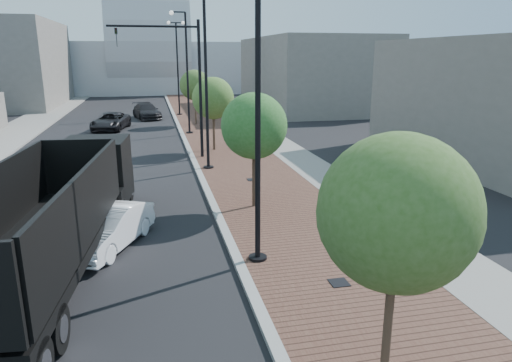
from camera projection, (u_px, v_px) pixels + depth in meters
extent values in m
cube|color=#4C2D23|center=(216.00, 122.00, 42.91)|extent=(7.00, 140.00, 0.12)
cube|color=slate|center=(244.00, 121.00, 43.48)|extent=(2.40, 140.00, 0.13)
cube|color=gray|center=(177.00, 123.00, 42.16)|extent=(0.30, 140.00, 0.14)
cube|color=slate|center=(23.00, 128.00, 39.39)|extent=(4.00, 140.00, 0.12)
cube|color=black|center=(97.00, 170.00, 18.51)|extent=(2.64, 2.73, 2.50)
cube|color=black|center=(106.00, 180.00, 20.16)|extent=(2.34, 0.71, 1.25)
cube|color=black|center=(90.00, 196.00, 17.23)|extent=(2.46, 1.01, 0.48)
cube|color=black|center=(43.00, 258.00, 11.96)|extent=(3.18, 9.02, 0.34)
cube|color=black|center=(41.00, 244.00, 11.86)|extent=(3.28, 9.03, 0.12)
cube|color=black|center=(86.00, 207.00, 11.75)|extent=(1.01, 8.80, 1.92)
cube|color=black|center=(80.00, 167.00, 15.96)|extent=(2.40, 0.36, 1.92)
cylinder|color=black|center=(70.00, 202.00, 18.10)|extent=(0.39, 1.08, 1.06)
cylinder|color=silver|center=(70.00, 202.00, 18.10)|extent=(0.38, 0.61, 0.58)
cylinder|color=black|center=(123.00, 200.00, 18.34)|extent=(0.39, 1.08, 1.06)
cylinder|color=silver|center=(123.00, 200.00, 18.34)|extent=(0.38, 0.61, 0.58)
cylinder|color=black|center=(80.00, 191.00, 19.64)|extent=(0.39, 1.08, 1.06)
cylinder|color=silver|center=(80.00, 191.00, 19.64)|extent=(0.38, 0.61, 0.58)
cylinder|color=black|center=(128.00, 189.00, 19.87)|extent=(0.39, 1.08, 1.06)
cylinder|color=silver|center=(128.00, 189.00, 19.87)|extent=(0.38, 0.61, 0.58)
cylinder|color=black|center=(56.00, 329.00, 9.72)|extent=(0.39, 1.08, 1.06)
cylinder|color=silver|center=(56.00, 329.00, 9.72)|extent=(0.38, 0.61, 0.58)
cylinder|color=black|center=(44.00, 232.00, 15.04)|extent=(0.39, 1.08, 1.06)
cylinder|color=silver|center=(44.00, 232.00, 15.04)|extent=(0.38, 0.61, 0.58)
cylinder|color=black|center=(108.00, 229.00, 15.27)|extent=(0.39, 1.08, 1.06)
cylinder|color=silver|center=(108.00, 229.00, 15.27)|extent=(0.38, 0.61, 0.58)
cylinder|color=black|center=(55.00, 219.00, 16.19)|extent=(0.39, 1.08, 1.06)
cylinder|color=silver|center=(55.00, 219.00, 16.19)|extent=(0.38, 0.61, 0.58)
cylinder|color=black|center=(114.00, 217.00, 16.42)|extent=(0.39, 1.08, 1.06)
cylinder|color=silver|center=(114.00, 217.00, 16.42)|extent=(0.38, 0.61, 0.58)
imported|color=white|center=(109.00, 228.00, 14.98)|extent=(2.98, 4.29, 1.34)
imported|color=black|center=(111.00, 121.00, 38.75)|extent=(3.33, 5.46, 1.42)
imported|color=black|center=(147.00, 111.00, 45.56)|extent=(3.13, 5.35, 1.45)
imported|color=black|center=(383.00, 209.00, 16.08)|extent=(0.77, 0.66, 1.80)
cylinder|color=black|center=(258.00, 259.00, 14.05)|extent=(0.56, 0.56, 0.20)
cylinder|color=black|center=(258.00, 109.00, 12.86)|extent=(0.16, 0.16, 9.00)
cylinder|color=black|center=(209.00, 168.00, 25.34)|extent=(0.56, 0.56, 0.20)
cylinder|color=black|center=(206.00, 84.00, 24.15)|extent=(0.16, 0.16, 9.00)
cylinder|color=black|center=(190.00, 133.00, 36.63)|extent=(0.56, 0.56, 0.20)
cylinder|color=black|center=(187.00, 75.00, 35.44)|extent=(0.16, 0.16, 9.00)
cylinder|color=black|center=(178.00, 12.00, 34.16)|extent=(1.00, 0.10, 0.10)
sphere|color=silver|center=(171.00, 13.00, 34.07)|extent=(0.32, 0.32, 0.32)
cylinder|color=black|center=(180.00, 115.00, 47.93)|extent=(0.56, 0.56, 0.20)
cylinder|color=black|center=(178.00, 70.00, 46.74)|extent=(0.16, 0.16, 9.00)
cylinder|color=black|center=(176.00, 23.00, 45.55)|extent=(1.40, 0.10, 0.10)
sphere|color=silver|center=(168.00, 23.00, 45.41)|extent=(0.32, 0.32, 0.32)
sphere|color=silver|center=(183.00, 23.00, 45.70)|extent=(0.32, 0.32, 0.32)
cylinder|color=black|center=(200.00, 92.00, 27.14)|extent=(0.18, 0.18, 8.00)
cylinder|color=black|center=(153.00, 26.00, 25.66)|extent=(5.00, 0.12, 0.12)
imported|color=black|center=(116.00, 37.00, 25.39)|extent=(0.16, 0.20, 1.00)
cylinder|color=#382619|center=(389.00, 314.00, 8.20)|extent=(0.16, 0.16, 3.31)
sphere|color=#31521C|center=(397.00, 212.00, 7.71)|extent=(2.70, 2.70, 2.70)
sphere|color=#31521C|center=(408.00, 218.00, 8.14)|extent=(1.89, 1.89, 1.89)
sphere|color=#31521C|center=(391.00, 200.00, 7.27)|extent=(1.62, 1.62, 1.62)
cylinder|color=#382619|center=(254.00, 171.00, 18.57)|extent=(0.16, 0.16, 3.17)
sphere|color=#265B1F|center=(254.00, 126.00, 18.10)|extent=(2.61, 2.61, 2.61)
sphere|color=#265B1F|center=(262.00, 130.00, 18.53)|extent=(1.82, 1.82, 1.82)
sphere|color=#265B1F|center=(248.00, 119.00, 17.67)|extent=(1.56, 1.56, 1.56)
cylinder|color=#382619|center=(214.00, 127.00, 29.86)|extent=(0.16, 0.16, 3.19)
sphere|color=#3C6322|center=(213.00, 98.00, 29.39)|extent=(2.66, 2.66, 2.66)
sphere|color=#3C6322|center=(219.00, 101.00, 29.81)|extent=(1.86, 1.86, 1.86)
sphere|color=#3C6322|center=(209.00, 94.00, 28.96)|extent=(1.60, 1.60, 1.60)
cylinder|color=#382619|center=(195.00, 107.00, 41.15)|extent=(0.16, 0.16, 3.28)
sphere|color=#324F1B|center=(195.00, 85.00, 40.65)|extent=(2.66, 2.66, 2.66)
sphere|color=#324F1B|center=(199.00, 87.00, 41.08)|extent=(1.86, 1.86, 1.86)
sphere|color=#324F1B|center=(191.00, 81.00, 40.22)|extent=(1.59, 1.59, 1.59)
cube|color=#A3A7AD|center=(150.00, 67.00, 83.05)|extent=(50.00, 28.00, 8.00)
cube|color=#65615B|center=(310.00, 73.00, 53.94)|extent=(12.00, 22.00, 8.00)
cube|color=black|center=(339.00, 283.00, 12.54)|extent=(0.50, 0.50, 0.02)
cube|color=black|center=(252.00, 180.00, 22.89)|extent=(0.50, 0.50, 0.02)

